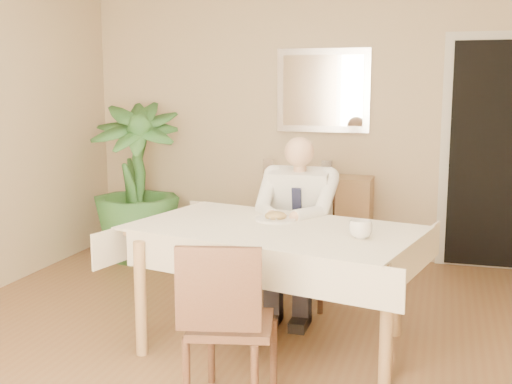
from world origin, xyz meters
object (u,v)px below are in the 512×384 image
(chair_far, at_px, (304,236))
(coffee_mug, at_px, (361,229))
(seated_man, at_px, (296,218))
(potted_palm, at_px, (136,182))
(chair_near, at_px, (226,317))
(dining_table, at_px, (274,240))
(sideboard, at_px, (318,218))

(chair_far, bearing_deg, coffee_mug, -64.41)
(seated_man, distance_m, potted_palm, 2.01)
(seated_man, bearing_deg, chair_near, -90.58)
(potted_palm, bearing_deg, chair_near, -54.86)
(dining_table, relative_size, sideboard, 1.99)
(dining_table, height_order, chair_far, chair_far)
(seated_man, bearing_deg, sideboard, 94.71)
(dining_table, relative_size, seated_man, 1.56)
(seated_man, xyz_separation_m, coffee_mug, (0.54, -0.74, 0.11))
(potted_palm, bearing_deg, seated_man, -30.06)
(chair_far, distance_m, seated_man, 0.35)
(dining_table, distance_m, chair_far, 0.90)
(chair_near, relative_size, seated_man, 0.69)
(chair_far, bearing_deg, seated_man, -92.31)
(seated_man, bearing_deg, potted_palm, 149.94)
(dining_table, relative_size, coffee_mug, 14.87)
(dining_table, bearing_deg, coffee_mug, -1.88)
(dining_table, relative_size, chair_near, 2.25)
(chair_near, bearing_deg, dining_table, 76.62)
(chair_near, relative_size, sideboard, 0.88)
(sideboard, bearing_deg, chair_near, -87.70)
(chair_far, relative_size, seated_man, 0.71)
(seated_man, relative_size, sideboard, 1.28)
(dining_table, relative_size, potted_palm, 1.35)
(chair_near, bearing_deg, potted_palm, 112.75)
(seated_man, bearing_deg, dining_table, -90.00)
(coffee_mug, bearing_deg, chair_far, 117.90)
(chair_far, height_order, potted_palm, potted_palm)
(sideboard, relative_size, potted_palm, 0.68)
(chair_far, height_order, chair_near, chair_far)
(coffee_mug, bearing_deg, sideboard, 106.84)
(coffee_mug, xyz_separation_m, sideboard, (-0.66, 2.19, -0.41))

